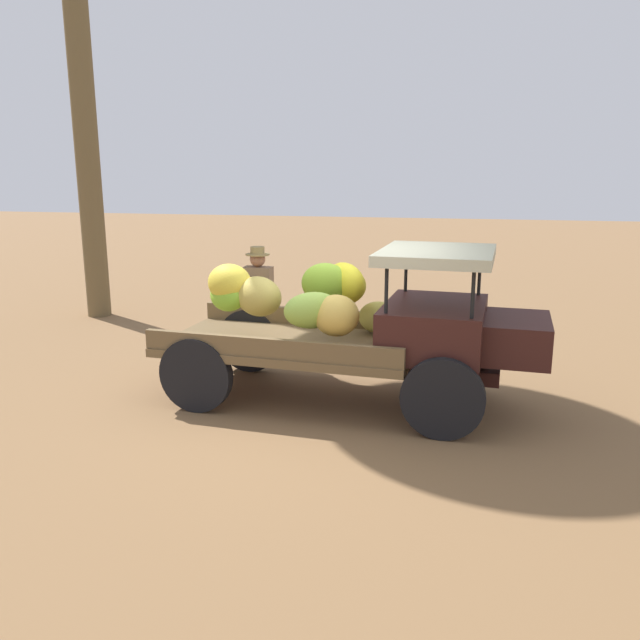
{
  "coord_description": "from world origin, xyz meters",
  "views": [
    {
      "loc": [
        1.32,
        -7.13,
        2.75
      ],
      "look_at": [
        -0.29,
        0.21,
        0.99
      ],
      "focal_mm": 36.46,
      "sensor_mm": 36.0,
      "label": 1
    }
  ],
  "objects": [
    {
      "name": "truck",
      "position": [
        0.21,
        0.19,
        0.97
      ],
      "size": [
        4.54,
        1.99,
        1.88
      ],
      "rotation": [
        0.0,
        0.0,
        -0.07
      ],
      "color": "#361814",
      "rests_on": "ground"
    },
    {
      "name": "ground_plane",
      "position": [
        0.0,
        0.0,
        0.0
      ],
      "size": [
        60.0,
        60.0,
        0.0
      ],
      "primitive_type": "plane",
      "color": "brown"
    },
    {
      "name": "farmer",
      "position": [
        -1.49,
        1.58,
        0.95
      ],
      "size": [
        0.53,
        0.46,
        1.67
      ],
      "rotation": [
        0.0,
        0.0,
        -1.57
      ],
      "color": "#45586B",
      "rests_on": "ground"
    }
  ]
}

